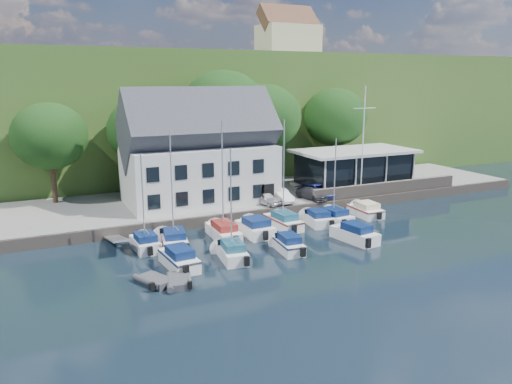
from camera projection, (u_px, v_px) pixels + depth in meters
ground at (359, 252)px, 37.81m from camera, size 180.00×180.00×0.00m
quay at (259, 197)px, 53.15m from camera, size 60.00×13.00×1.00m
quay_face at (289, 211)px, 47.41m from camera, size 60.00×0.30×1.00m
hillside at (155, 106)px, 90.78m from camera, size 160.00×75.00×16.00m
field_patch at (183, 61)px, 99.34m from camera, size 50.00×30.00×0.30m
farmhouse at (288, 36)px, 88.35m from camera, size 10.40×7.00×8.20m
harbor_building at (199, 158)px, 48.30m from camera, size 14.40×8.20×8.70m
club_pavilion at (354, 168)px, 55.81m from camera, size 13.20×7.20×4.10m
seawall at (387, 188)px, 52.48m from camera, size 18.00×0.50×1.20m
gangway at (116, 247)px, 38.94m from camera, size 1.20×6.00×1.40m
car_silver at (265, 198)px, 47.87m from camera, size 2.56×3.89×1.23m
car_white at (280, 195)px, 48.86m from camera, size 1.35×3.84×1.27m
car_dgrey at (312, 194)px, 49.98m from camera, size 2.22×4.05×1.11m
car_blue at (318, 190)px, 51.03m from camera, size 2.06×4.15×1.36m
flagpole at (363, 141)px, 51.08m from camera, size 2.67×0.20×11.12m
tree_0 at (51, 153)px, 47.66m from camera, size 7.08×7.08×9.68m
tree_1 at (144, 147)px, 50.96m from camera, size 7.28×7.28×9.95m
tree_2 at (224, 130)px, 53.90m from camera, size 9.34×9.34×12.77m
tree_3 at (265, 134)px, 57.27m from camera, size 8.24×8.24×11.26m
tree_4 at (335, 132)px, 61.62m from camera, size 7.85×7.85×10.73m
boat_r1_0 at (143, 197)px, 37.33m from camera, size 2.03×5.03×8.32m
boat_r1_1 at (172, 193)px, 37.98m from camera, size 2.96×6.00×8.67m
boat_r1_2 at (223, 186)px, 40.07m from camera, size 2.13×6.59×8.73m
boat_r1_3 at (255, 226)px, 41.71m from camera, size 2.40×5.65×1.53m
boat_r1_4 at (284, 177)px, 42.86m from camera, size 2.35×6.15×9.09m
boat_r1_5 at (318, 217)px, 44.78m from camera, size 2.71×5.25×1.36m
boat_r1_6 at (335, 177)px, 44.54m from camera, size 2.69×5.69×8.44m
boat_r1_7 at (366, 209)px, 47.45m from camera, size 2.23×5.27×1.40m
boat_r2_0 at (179, 257)px, 34.53m from camera, size 2.31×5.90×1.52m
boat_r2_1 at (231, 202)px, 35.30m from camera, size 2.44×5.69×8.55m
boat_r2_2 at (288, 242)px, 37.78m from camera, size 2.14×5.23×1.38m
boat_r2_3 at (355, 232)px, 40.13m from camera, size 2.81×6.23×1.53m
dinghy_0 at (156, 279)px, 31.79m from camera, size 2.62×3.16×0.64m
dinghy_1 at (179, 280)px, 31.70m from camera, size 2.29×3.10×0.65m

